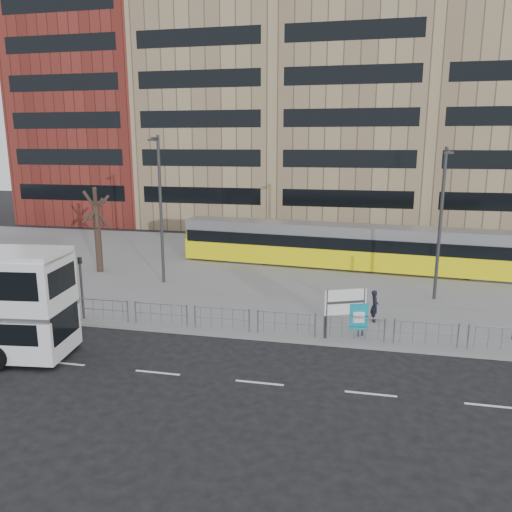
% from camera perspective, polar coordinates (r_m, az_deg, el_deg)
% --- Properties ---
extents(ground, '(120.00, 120.00, 0.00)m').
position_cam_1_polar(ground, '(22.89, -2.53, -9.34)').
color(ground, black).
rests_on(ground, ground).
extents(plaza, '(64.00, 24.00, 0.15)m').
position_cam_1_polar(plaza, '(34.04, 2.52, -1.73)').
color(plaza, gray).
rests_on(plaza, ground).
extents(kerb, '(64.00, 0.25, 0.17)m').
position_cam_1_polar(kerb, '(22.90, -2.50, -9.12)').
color(kerb, gray).
rests_on(kerb, ground).
extents(building_row, '(70.40, 18.40, 31.20)m').
position_cam_1_polar(building_row, '(55.07, 8.35, 17.17)').
color(building_row, maroon).
rests_on(building_row, ground).
extents(pedestrian_barrier, '(32.07, 0.07, 1.10)m').
position_cam_1_polar(pedestrian_barrier, '(22.61, 2.71, -6.96)').
color(pedestrian_barrier, gray).
rests_on(pedestrian_barrier, plaza).
extents(road_markings, '(62.00, 0.12, 0.01)m').
position_cam_1_polar(road_markings, '(19.13, -2.63, -13.99)').
color(road_markings, white).
rests_on(road_markings, ground).
extents(tram, '(25.54, 4.80, 3.00)m').
position_cam_1_polar(tram, '(34.79, 12.07, 0.98)').
color(tram, '#F9ED0D').
rests_on(tram, plaza).
extents(station_sign, '(1.80, 0.81, 2.21)m').
position_cam_1_polar(station_sign, '(22.42, 10.18, -5.44)').
color(station_sign, '#2D2D30').
rests_on(station_sign, plaza).
extents(ad_panel, '(0.81, 0.27, 1.54)m').
position_cam_1_polar(ad_panel, '(22.75, 11.68, -6.91)').
color(ad_panel, '#2D2D30').
rests_on(ad_panel, plaza).
extents(pedestrian, '(0.39, 0.58, 1.56)m').
position_cam_1_polar(pedestrian, '(24.87, 13.40, -5.57)').
color(pedestrian, black).
rests_on(pedestrian, plaza).
extents(traffic_light_west, '(0.17, 0.21, 3.10)m').
position_cam_1_polar(traffic_light_west, '(25.70, -19.37, -2.58)').
color(traffic_light_west, '#2D2D30').
rests_on(traffic_light_west, plaza).
extents(lamp_post_west, '(0.45, 1.04, 8.92)m').
position_cam_1_polar(lamp_post_west, '(30.62, -10.88, 5.78)').
color(lamp_post_west, '#2D2D30').
rests_on(lamp_post_west, plaza).
extents(lamp_post_east, '(0.45, 1.04, 8.28)m').
position_cam_1_polar(lamp_post_east, '(28.53, 20.37, 4.04)').
color(lamp_post_east, '#2D2D30').
rests_on(lamp_post_east, plaza).
extents(bare_tree, '(4.67, 4.67, 7.92)m').
position_cam_1_polar(bare_tree, '(34.31, -18.01, 7.71)').
color(bare_tree, black).
rests_on(bare_tree, plaza).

